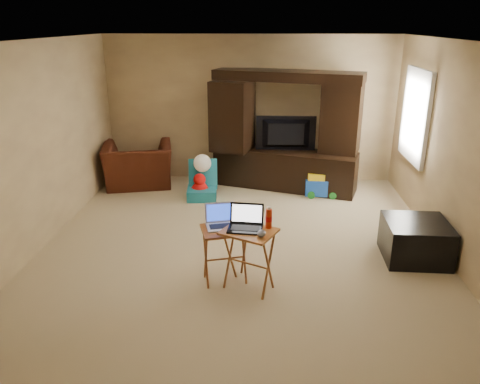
# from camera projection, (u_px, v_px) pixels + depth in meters

# --- Properties ---
(floor) EXTENTS (5.50, 5.50, 0.00)m
(floor) POSITION_uv_depth(u_px,v_px,m) (241.00, 245.00, 5.98)
(floor) COLOR beige
(floor) RESTS_ON ground
(ceiling) EXTENTS (5.50, 5.50, 0.00)m
(ceiling) POSITION_uv_depth(u_px,v_px,m) (241.00, 40.00, 5.12)
(ceiling) COLOR silver
(ceiling) RESTS_ON ground
(wall_back) EXTENTS (5.00, 0.00, 5.00)m
(wall_back) POSITION_uv_depth(u_px,v_px,m) (250.00, 109.00, 8.13)
(wall_back) COLOR tan
(wall_back) RESTS_ON ground
(wall_front) EXTENTS (5.00, 0.00, 5.00)m
(wall_front) POSITION_uv_depth(u_px,v_px,m) (216.00, 263.00, 2.97)
(wall_front) COLOR tan
(wall_front) RESTS_ON ground
(wall_left) EXTENTS (0.00, 5.50, 5.50)m
(wall_left) POSITION_uv_depth(u_px,v_px,m) (36.00, 148.00, 5.69)
(wall_left) COLOR tan
(wall_left) RESTS_ON ground
(wall_right) EXTENTS (0.00, 5.50, 5.50)m
(wall_right) POSITION_uv_depth(u_px,v_px,m) (456.00, 154.00, 5.41)
(wall_right) COLOR tan
(wall_right) RESTS_ON ground
(window_pane) EXTENTS (0.00, 1.20, 1.20)m
(window_pane) POSITION_uv_depth(u_px,v_px,m) (417.00, 116.00, 6.81)
(window_pane) COLOR white
(window_pane) RESTS_ON ground
(window_frame) EXTENTS (0.06, 1.14, 1.34)m
(window_frame) POSITION_uv_depth(u_px,v_px,m) (415.00, 116.00, 6.81)
(window_frame) COLOR white
(window_frame) RESTS_ON ground
(entertainment_center) EXTENTS (2.46, 1.27, 1.96)m
(entertainment_center) POSITION_uv_depth(u_px,v_px,m) (286.00, 131.00, 7.74)
(entertainment_center) COLOR black
(entertainment_center) RESTS_ON floor
(television) EXTENTS (1.00, 0.14, 0.57)m
(television) POSITION_uv_depth(u_px,v_px,m) (286.00, 134.00, 7.71)
(television) COLOR black
(television) RESTS_ON entertainment_center
(recliner) EXTENTS (1.33, 1.23, 0.74)m
(recliner) POSITION_uv_depth(u_px,v_px,m) (138.00, 165.00, 8.04)
(recliner) COLOR #4C1E10
(recliner) RESTS_ON floor
(child_rocker) EXTENTS (0.51, 0.57, 0.62)m
(child_rocker) POSITION_uv_depth(u_px,v_px,m) (202.00, 180.00, 7.46)
(child_rocker) COLOR #176C7F
(child_rocker) RESTS_ON floor
(plush_toy) EXTENTS (0.37, 0.31, 0.41)m
(plush_toy) POSITION_uv_depth(u_px,v_px,m) (200.00, 186.00, 7.52)
(plush_toy) COLOR red
(plush_toy) RESTS_ON floor
(push_toy) EXTENTS (0.55, 0.40, 0.40)m
(push_toy) POSITION_uv_depth(u_px,v_px,m) (322.00, 184.00, 7.62)
(push_toy) COLOR blue
(push_toy) RESTS_ON floor
(ottoman) EXTENTS (0.74, 0.74, 0.47)m
(ottoman) POSITION_uv_depth(u_px,v_px,m) (416.00, 240.00, 5.59)
(ottoman) COLOR black
(ottoman) RESTS_ON floor
(tray_table_left) EXTENTS (0.57, 0.50, 0.63)m
(tray_table_left) POSITION_uv_depth(u_px,v_px,m) (225.00, 255.00, 5.06)
(tray_table_left) COLOR brown
(tray_table_left) RESTS_ON floor
(tray_table_right) EXTENTS (0.65, 0.60, 0.68)m
(tray_table_right) POSITION_uv_depth(u_px,v_px,m) (249.00, 260.00, 4.91)
(tray_table_right) COLOR #A06326
(tray_table_right) RESTS_ON floor
(laptop_left) EXTENTS (0.39, 0.34, 0.24)m
(laptop_left) POSITION_uv_depth(u_px,v_px,m) (222.00, 217.00, 4.94)
(laptop_left) COLOR silver
(laptop_left) RESTS_ON tray_table_left
(laptop_right) EXTENTS (0.37, 0.32, 0.24)m
(laptop_right) POSITION_uv_depth(u_px,v_px,m) (245.00, 219.00, 4.78)
(laptop_right) COLOR black
(laptop_right) RESTS_ON tray_table_right
(mouse_left) EXTENTS (0.09, 0.13, 0.05)m
(mouse_left) POSITION_uv_depth(u_px,v_px,m) (242.00, 230.00, 4.87)
(mouse_left) COLOR white
(mouse_left) RESTS_ON tray_table_left
(mouse_right) EXTENTS (0.11, 0.15, 0.06)m
(mouse_right) POSITION_uv_depth(u_px,v_px,m) (261.00, 233.00, 4.67)
(mouse_right) COLOR #3E3D42
(mouse_right) RESTS_ON tray_table_right
(water_bottle) EXTENTS (0.07, 0.07, 0.21)m
(water_bottle) POSITION_uv_depth(u_px,v_px,m) (269.00, 219.00, 4.82)
(water_bottle) COLOR red
(water_bottle) RESTS_ON tray_table_right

